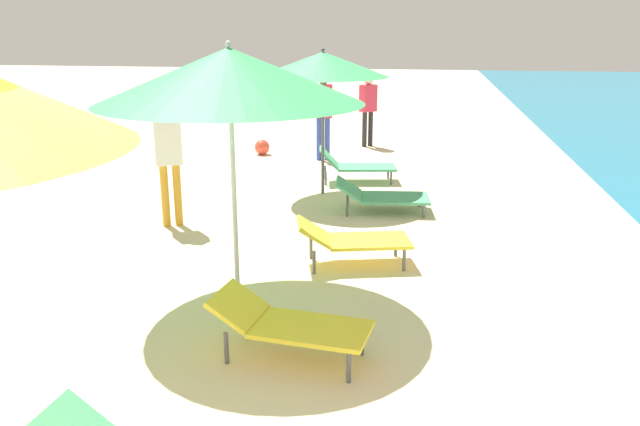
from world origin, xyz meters
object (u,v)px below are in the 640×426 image
lounger_farthest_inland (381,195)px  person_walking_near (368,104)px  person_walking_far (168,149)px  beach_ball (262,147)px  lounger_second_inland (289,323)px  person_walking_mid (323,107)px  lounger_farthest_shoreside (355,165)px  umbrella_second (229,76)px  umbrella_farthest (323,64)px  lounger_second_shoreside (352,239)px

lounger_farthest_inland → person_walking_near: bearing=91.2°
person_walking_far → beach_ball: size_ratio=5.42×
lounger_second_inland → beach_ball: bearing=112.9°
person_walking_mid → beach_ball: size_ratio=5.47×
lounger_farthest_shoreside → person_walking_mid: person_walking_mid is taller
umbrella_second → person_walking_mid: 7.16m
lounger_second_inland → person_walking_mid: person_walking_mid is taller
umbrella_second → umbrella_farthest: umbrella_second is taller
person_walking_mid → beach_ball: 1.72m
person_walking_mid → person_walking_near: bearing=-37.1°
lounger_farthest_shoreside → person_walking_near: bearing=82.0°
beach_ball → umbrella_second: bearing=-77.7°
lounger_second_shoreside → lounger_farthest_inland: 2.31m
lounger_second_shoreside → person_walking_near: person_walking_near is taller
lounger_second_shoreside → person_walking_far: (-2.66, 1.13, 0.77)m
umbrella_second → beach_ball: 7.88m
lounger_second_shoreside → person_walking_mid: person_walking_mid is taller
lounger_farthest_shoreside → lounger_farthest_inland: 1.94m
lounger_farthest_inland → umbrella_farthest: bearing=132.1°
person_walking_near → person_walking_far: bearing=120.8°
umbrella_farthest → lounger_farthest_inland: size_ratio=1.62×
lounger_second_shoreside → lounger_farthest_inland: lounger_second_shoreside is taller
lounger_second_inland → beach_ball: (-2.42, 8.63, -0.16)m
umbrella_second → lounger_farthest_shoreside: bearing=83.0°
umbrella_second → beach_ball: umbrella_second is taller
lounger_second_shoreside → person_walking_far: size_ratio=0.79×
person_walking_far → beach_ball: 5.29m
lounger_farthest_shoreside → person_walking_near: 3.61m
person_walking_far → lounger_farthest_inland: bearing=-91.7°
lounger_farthest_shoreside → beach_ball: 3.15m
lounger_farthest_shoreside → person_walking_far: bearing=-136.2°
umbrella_farthest → person_walking_mid: 2.96m
lounger_farthest_shoreside → person_walking_near: person_walking_near is taller
lounger_farthest_inland → person_walking_mid: bearing=105.5°
lounger_second_inland → lounger_farthest_shoreside: lounger_farthest_shoreside is taller
umbrella_farthest → lounger_farthest_shoreside: bearing=64.7°
lounger_second_inland → person_walking_near: bearing=98.8°
lounger_second_inland → person_walking_far: bearing=132.2°
lounger_second_shoreside → lounger_farthest_shoreside: size_ratio=0.98×
lounger_second_shoreside → umbrella_farthest: (-0.86, 3.23, 1.79)m
lounger_farthest_inland → person_walking_far: (-2.83, -1.18, 0.84)m
umbrella_farthest → person_walking_far: 2.94m
lounger_second_shoreside → lounger_second_inland: 2.30m
lounger_farthest_inland → beach_ball: lounger_farthest_inland is taller
lounger_farthest_inland → person_walking_mid: size_ratio=0.81×
lounger_second_shoreside → person_walking_far: 2.99m
umbrella_farthest → person_walking_mid: umbrella_farthest is taller
lounger_second_shoreside → person_walking_far: person_walking_far is taller
lounger_second_shoreside → beach_ball: (-2.69, 6.34, -0.16)m
umbrella_second → lounger_second_inland: 2.41m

